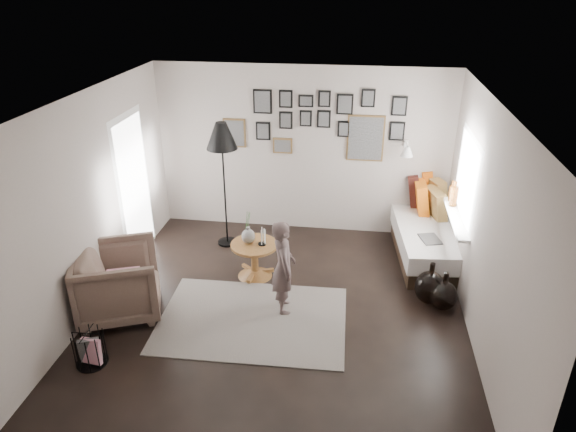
# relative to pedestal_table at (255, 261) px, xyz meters

# --- Properties ---
(ground) EXTENTS (4.80, 4.80, 0.00)m
(ground) POSITION_rel_pedestal_table_xyz_m (0.45, -0.82, -0.23)
(ground) COLOR black
(ground) RESTS_ON ground
(wall_back) EXTENTS (4.50, 0.00, 4.50)m
(wall_back) POSITION_rel_pedestal_table_xyz_m (0.45, 1.58, 1.07)
(wall_back) COLOR #A4988F
(wall_back) RESTS_ON ground
(wall_front) EXTENTS (4.50, 0.00, 4.50)m
(wall_front) POSITION_rel_pedestal_table_xyz_m (0.45, -3.22, 1.07)
(wall_front) COLOR #A4988F
(wall_front) RESTS_ON ground
(wall_left) EXTENTS (0.00, 4.80, 4.80)m
(wall_left) POSITION_rel_pedestal_table_xyz_m (-1.80, -0.82, 1.07)
(wall_left) COLOR #A4988F
(wall_left) RESTS_ON ground
(wall_right) EXTENTS (0.00, 4.80, 4.80)m
(wall_right) POSITION_rel_pedestal_table_xyz_m (2.70, -0.82, 1.07)
(wall_right) COLOR #A4988F
(wall_right) RESTS_ON ground
(ceiling) EXTENTS (4.80, 4.80, 0.00)m
(ceiling) POSITION_rel_pedestal_table_xyz_m (0.45, -0.82, 2.37)
(ceiling) COLOR white
(ceiling) RESTS_ON wall_back
(door_left) EXTENTS (0.00, 2.14, 2.14)m
(door_left) POSITION_rel_pedestal_table_xyz_m (-1.78, 0.38, 0.82)
(door_left) COLOR white
(door_left) RESTS_ON wall_left
(window_right) EXTENTS (0.15, 1.32, 1.30)m
(window_right) POSITION_rel_pedestal_table_xyz_m (2.63, 0.52, 0.70)
(window_right) COLOR white
(window_right) RESTS_ON wall_right
(gallery_wall) EXTENTS (2.74, 0.03, 1.08)m
(gallery_wall) POSITION_rel_pedestal_table_xyz_m (0.74, 1.56, 1.51)
(gallery_wall) COLOR brown
(gallery_wall) RESTS_ON wall_back
(wall_sconce) EXTENTS (0.18, 0.36, 0.16)m
(wall_sconce) POSITION_rel_pedestal_table_xyz_m (2.00, 1.31, 1.23)
(wall_sconce) COLOR white
(wall_sconce) RESTS_ON wall_back
(rug) EXTENTS (2.27, 1.62, 0.01)m
(rug) POSITION_rel_pedestal_table_xyz_m (0.17, -0.98, -0.22)
(rug) COLOR #BCB1A5
(rug) RESTS_ON ground
(pedestal_table) EXTENTS (0.63, 0.63, 0.50)m
(pedestal_table) POSITION_rel_pedestal_table_xyz_m (0.00, 0.00, 0.00)
(pedestal_table) COLOR brown
(pedestal_table) RESTS_ON ground
(vase) EXTENTS (0.18, 0.18, 0.45)m
(vase) POSITION_rel_pedestal_table_xyz_m (-0.08, 0.02, 0.41)
(vase) COLOR black
(vase) RESTS_ON pedestal_table
(candles) EXTENTS (0.11, 0.11, 0.24)m
(candles) POSITION_rel_pedestal_table_xyz_m (0.11, 0.00, 0.38)
(candles) COLOR black
(candles) RESTS_ON pedestal_table
(daybed) EXTENTS (1.13, 2.30, 1.08)m
(daybed) POSITION_rel_pedestal_table_xyz_m (2.40, 1.12, 0.11)
(daybed) COLOR black
(daybed) RESTS_ON ground
(magazine_on_daybed) EXTENTS (0.32, 0.38, 0.02)m
(magazine_on_daybed) POSITION_rel_pedestal_table_xyz_m (2.35, 0.46, 0.27)
(magazine_on_daybed) COLOR black
(magazine_on_daybed) RESTS_ON daybed
(armchair) EXTENTS (1.23, 1.22, 0.87)m
(armchair) POSITION_rel_pedestal_table_xyz_m (-1.45, -1.05, 0.20)
(armchair) COLOR brown
(armchair) RESTS_ON ground
(armchair_cushion) EXTENTS (0.51, 0.52, 0.18)m
(armchair_cushion) POSITION_rel_pedestal_table_xyz_m (-1.42, -1.00, 0.25)
(armchair_cushion) COLOR silver
(armchair_cushion) RESTS_ON armchair
(floor_lamp) EXTENTS (0.44, 0.44, 1.91)m
(floor_lamp) POSITION_rel_pedestal_table_xyz_m (-0.61, 0.86, 1.41)
(floor_lamp) COLOR black
(floor_lamp) RESTS_ON ground
(magazine_basket) EXTENTS (0.33, 0.33, 0.39)m
(magazine_basket) POSITION_rel_pedestal_table_xyz_m (-1.39, -1.96, -0.04)
(magazine_basket) COLOR black
(magazine_basket) RESTS_ON ground
(demijohn_large) EXTENTS (0.38, 0.38, 0.57)m
(demijohn_large) POSITION_rel_pedestal_table_xyz_m (2.30, -0.30, -0.01)
(demijohn_large) COLOR black
(demijohn_large) RESTS_ON ground
(demijohn_small) EXTENTS (0.33, 0.33, 0.52)m
(demijohn_small) POSITION_rel_pedestal_table_xyz_m (2.45, -0.42, -0.04)
(demijohn_small) COLOR black
(demijohn_small) RESTS_ON ground
(child) EXTENTS (0.40, 0.50, 1.21)m
(child) POSITION_rel_pedestal_table_xyz_m (0.50, -0.71, 0.37)
(child) COLOR #534241
(child) RESTS_ON ground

